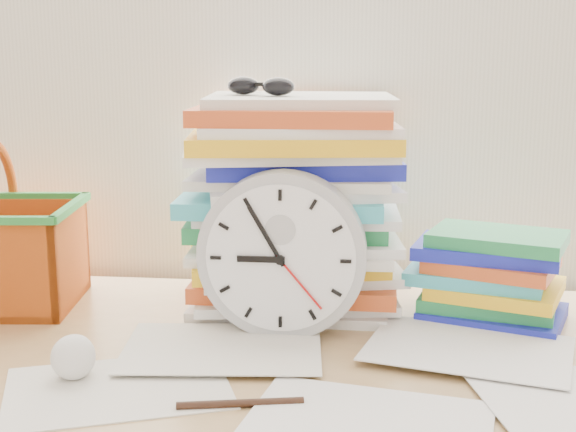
% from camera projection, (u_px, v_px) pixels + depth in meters
% --- Properties ---
extents(desk, '(1.40, 0.70, 0.75)m').
position_uv_depth(desk, '(247.00, 392.00, 1.25)').
color(desk, tan).
rests_on(desk, ground).
extents(paper_stack, '(0.40, 0.34, 0.37)m').
position_uv_depth(paper_stack, '(291.00, 202.00, 1.40)').
color(paper_stack, white).
rests_on(paper_stack, desk).
extents(clock, '(0.27, 0.05, 0.27)m').
position_uv_depth(clock, '(282.00, 254.00, 1.26)').
color(clock, '#B0B2B3').
rests_on(clock, desk).
extents(sunglasses, '(0.17, 0.16, 0.03)m').
position_uv_depth(sunglasses, '(261.00, 86.00, 1.36)').
color(sunglasses, black).
rests_on(sunglasses, paper_stack).
extents(book_stack, '(0.30, 0.26, 0.15)m').
position_uv_depth(book_stack, '(487.00, 275.00, 1.35)').
color(book_stack, white).
rests_on(book_stack, desk).
extents(crumpled_ball, '(0.06, 0.06, 0.06)m').
position_uv_depth(crumpled_ball, '(73.00, 357.00, 1.11)').
color(crumpled_ball, white).
rests_on(crumpled_ball, desk).
extents(pen, '(0.16, 0.04, 0.01)m').
position_uv_depth(pen, '(240.00, 403.00, 1.03)').
color(pen, black).
rests_on(pen, desk).
extents(scattered_papers, '(1.26, 0.42, 0.02)m').
position_uv_depth(scattered_papers, '(246.00, 343.00, 1.23)').
color(scattered_papers, white).
rests_on(scattered_papers, desk).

